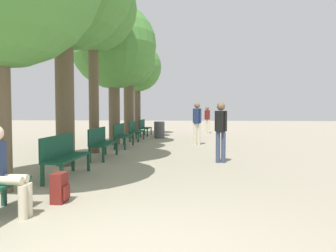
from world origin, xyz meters
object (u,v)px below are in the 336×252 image
Objects in this scene: bench_row_5 at (144,126)px; tree_row_2 at (93,8)px; bench_row_2 at (101,141)px; pedestrian_near at (221,128)px; pedestrian_far at (207,118)px; person_seated at (4,168)px; bench_row_3 at (122,134)px; tree_row_3 at (114,47)px; tree_row_4 at (129,61)px; bench_row_1 at (63,153)px; backpack at (60,188)px; trash_bin at (159,130)px; pedestrian_mid at (197,121)px; tree_row_5 at (137,68)px; bench_row_4 at (135,129)px.

bench_row_5 is 0.26× the size of tree_row_2.
bench_row_2 is 0.26× the size of tree_row_2.
pedestrian_near is 11.29m from pedestrian_far.
bench_row_5 is 1.34× the size of person_seated.
bench_row_3 is 0.28× the size of tree_row_3.
tree_row_3 reaches higher than pedestrian_near.
pedestrian_near is at bearing -61.98° from tree_row_4.
backpack is at bearing -69.45° from bench_row_1.
pedestrian_far is 4.61m from trash_bin.
pedestrian_mid is (3.41, 2.78, -3.72)m from tree_row_2.
trash_bin is (0.31, 11.50, 0.19)m from backpack.
bench_row_1 is 1.93m from backpack.
tree_row_3 reaches higher than pedestrian_far.
tree_row_5 reaches higher than pedestrian_far.
bench_row_3 is at bearing 90.00° from bench_row_1.
tree_row_4 is 2.50m from tree_row_5.
pedestrian_mid is (3.41, -3.01, -2.88)m from tree_row_4.
tree_row_4 is (0.00, 3.04, -0.14)m from tree_row_3.
trash_bin is at bearing 88.45° from backpack.
pedestrian_mid is (3.41, -5.51, -2.86)m from tree_row_5.
tree_row_4 is at bearing 94.66° from bench_row_2.
bench_row_3 is 7.49m from tree_row_5.
tree_row_3 is at bearing -117.20° from trash_bin.
pedestrian_near is 1.95× the size of trash_bin.
tree_row_3 is 4.73× the size of person_seated.
bench_row_2 and bench_row_5 have the same top height.
bench_row_2 is 2.78m from bench_row_3.
person_seated is (0.23, -10.84, 0.14)m from bench_row_4.
tree_row_4 reaches higher than tree_row_5.
pedestrian_far reaches higher than person_seated.
tree_row_5 reaches higher than backpack.
trash_bin is (0.98, 9.71, -0.10)m from bench_row_1.
bench_row_5 is at bearing 90.00° from bench_row_2.
backpack is at bearing -83.88° from tree_row_4.
tree_row_3 reaches higher than bench_row_2.
person_seated is (0.23, -8.07, 0.14)m from bench_row_3.
pedestrian_near is (3.43, 2.23, 0.41)m from bench_row_1.
bench_row_1 is at bearing -85.16° from tree_row_3.
person_seated is (0.80, -12.25, -3.20)m from tree_row_4.
bench_row_1 is 5.78m from tree_row_2.
tree_row_5 is at bearing 95.04° from backpack.
trash_bin is at bearing 121.94° from pedestrian_mid.
bench_row_1 is 8.34m from bench_row_4.
tree_row_2 is at bearing -94.53° from bench_row_5.
bench_row_3 is 5.38m from tree_row_4.
person_seated is 0.75× the size of pedestrian_far.
bench_row_5 is 0.28× the size of tree_row_3.
tree_row_4 reaches higher than trash_bin.
tree_row_5 is at bearing -162.60° from pedestrian_far.
bench_row_1 is at bearing 95.18° from person_seated.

